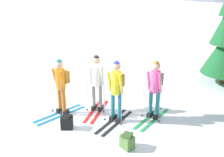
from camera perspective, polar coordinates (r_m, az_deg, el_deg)
The scene contains 7 objects.
ground_plane at distance 8.26m, azimuth -1.86°, elevation -7.58°, with size 400.00×400.00×0.00m, color white.
skier_in_orange at distance 8.05m, azimuth -10.75°, elevation -1.11°, with size 0.92×1.69×1.72m.
skier_in_white at distance 8.13m, azimuth -3.22°, elevation -0.25°, with size 0.60×1.62×1.78m.
skier_in_yellow at distance 7.46m, azimuth 0.95°, elevation -1.95°, with size 0.60×1.66×1.82m.
skier_in_pink at distance 7.75m, azimuth 9.13°, elevation -1.68°, with size 0.67×1.65×1.75m.
backpack_on_snow_front at distance 6.67m, azimuth 3.23°, elevation -13.13°, with size 0.40×0.36×0.38m.
backpack_on_snow_beside at distance 7.55m, azimuth -9.53°, elevation -9.13°, with size 0.39×0.35×0.38m.
Camera 1 is at (3.11, -6.61, 3.85)m, focal length 43.19 mm.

